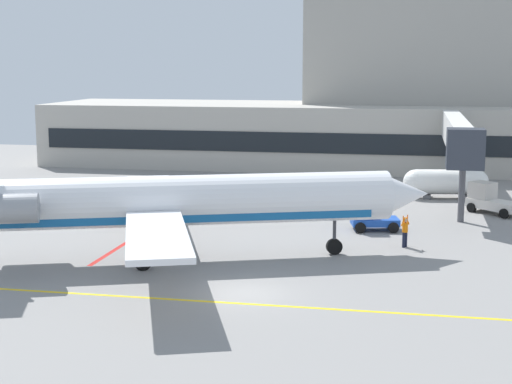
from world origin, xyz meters
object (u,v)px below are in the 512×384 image
fuel_tank (446,182)px  marshaller (405,231)px  baggage_tug (490,200)px  regional_jet (155,202)px  pushback_tractor (122,207)px  belt_loader (369,216)px

fuel_tank → marshaller: size_ratio=3.50×
baggage_tug → fuel_tank: bearing=117.0°
regional_jet → baggage_tug: (19.28, 17.99, -2.33)m
pushback_tractor → fuel_tank: bearing=30.3°
regional_jet → pushback_tractor: (-6.07, 10.59, -2.46)m
regional_jet → marshaller: bearing=24.3°
regional_jet → baggage_tug: bearing=43.0°
pushback_tractor → regional_jet: bearing=-60.2°
fuel_tank → pushback_tractor: bearing=-149.7°
marshaller → fuel_tank: bearing=80.3°
belt_loader → fuel_tank: 14.35m
baggage_tug → belt_loader: baggage_tug is taller
regional_jet → marshaller: (13.34, 6.04, -2.35)m
baggage_tug → marshaller: baggage_tug is taller
fuel_tank → marshaller: bearing=-99.7°
baggage_tug → pushback_tractor: 26.41m
regional_jet → marshaller: 14.83m
pushback_tractor → belt_loader: (17.09, -0.18, 0.04)m
belt_loader → fuel_tank: fuel_tank is taller
regional_jet → belt_loader: bearing=43.4°
pushback_tractor → fuel_tank: fuel_tank is taller
baggage_tug → belt_loader: bearing=-137.5°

